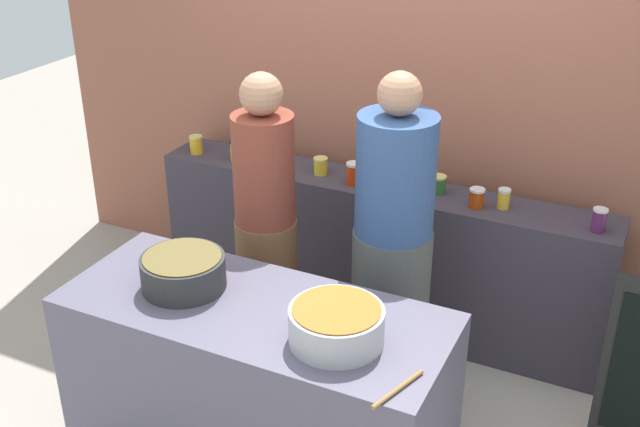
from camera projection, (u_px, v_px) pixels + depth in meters
ground at (290, 427)px, 3.93m from camera, size 12.00×12.00×0.00m
storefront_wall at (404, 66)px, 4.44m from camera, size 4.80×0.12×3.00m
display_shelf at (375, 253)px, 4.62m from camera, size 2.70×0.36×0.90m
prep_table at (257, 391)px, 3.49m from camera, size 1.70×0.70×0.90m
preserve_jar_0 at (196, 145)px, 4.81m from camera, size 0.08×0.08×0.11m
preserve_jar_1 at (237, 151)px, 4.70m from camera, size 0.09×0.09×0.13m
preserve_jar_2 at (321, 166)px, 4.53m from camera, size 0.08×0.08×0.10m
preserve_jar_3 at (354, 174)px, 4.38m from camera, size 0.09×0.09×0.13m
preserve_jar_4 at (397, 174)px, 4.41m from camera, size 0.09×0.09×0.11m
preserve_jar_5 at (438, 184)px, 4.29m from camera, size 0.09×0.09×0.10m
preserve_jar_6 at (477, 198)px, 4.12m from camera, size 0.08×0.08×0.11m
preserve_jar_7 at (504, 198)px, 4.12m from camera, size 0.07×0.07×0.11m
preserve_jar_8 at (599, 220)px, 3.87m from camera, size 0.07×0.07×0.12m
cooking_pot_left at (183, 272)px, 3.41m from camera, size 0.37×0.37×0.15m
cooking_pot_center at (336, 325)px, 3.04m from camera, size 0.38×0.38×0.15m
wooden_spoon at (398, 389)px, 2.79m from camera, size 0.10×0.27×0.02m
cook_with_tongs at (266, 245)px, 4.03m from camera, size 0.32×0.32×1.70m
cook_in_cap at (392, 262)px, 3.84m from camera, size 0.40×0.40×1.76m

